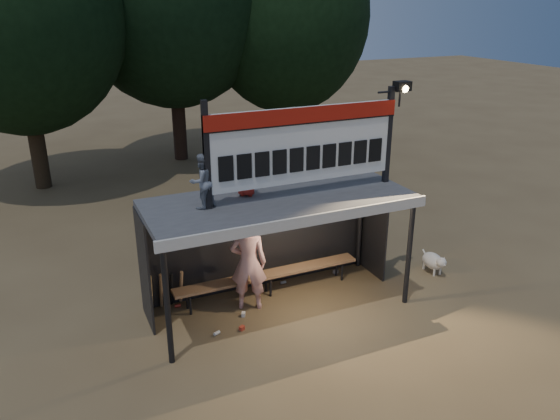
{
  "coord_description": "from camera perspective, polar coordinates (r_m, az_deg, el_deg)",
  "views": [
    {
      "loc": [
        -3.89,
        -8.7,
        5.76
      ],
      "look_at": [
        0.2,
        0.4,
        1.9
      ],
      "focal_mm": 35.0,
      "sensor_mm": 36.0,
      "label": 1
    }
  ],
  "objects": [
    {
      "name": "scoreboard_assembly",
      "position": [
        10.06,
        2.84,
        7.12
      ],
      "size": [
        4.1,
        0.27,
        1.99
      ],
      "color": "black",
      "rests_on": "dugout_shelter"
    },
    {
      "name": "child_b",
      "position": [
        10.14,
        -3.57,
        3.76
      ],
      "size": [
        0.48,
        0.42,
        0.83
      ],
      "primitive_type": "imported",
      "rotation": [
        0.0,
        0.0,
        2.69
      ],
      "color": "#A62219",
      "rests_on": "dugout_shelter"
    },
    {
      "name": "child_a",
      "position": [
        9.57,
        -8.16,
        3.0
      ],
      "size": [
        0.57,
        0.5,
        0.99
      ],
      "primitive_type": "imported",
      "rotation": [
        0.0,
        0.0,
        3.45
      ],
      "color": "slate",
      "rests_on": "dugout_shelter"
    },
    {
      "name": "dog",
      "position": [
        12.75,
        15.78,
        -5.17
      ],
      "size": [
        0.36,
        0.81,
        0.49
      ],
      "color": "beige",
      "rests_on": "ground"
    },
    {
      "name": "tree_left",
      "position": [
        18.7,
        -25.96,
        18.42
      ],
      "size": [
        6.46,
        6.46,
        9.27
      ],
      "color": "#302315",
      "rests_on": "ground"
    },
    {
      "name": "bats",
      "position": [
        11.06,
        -11.81,
        -8.15
      ],
      "size": [
        0.67,
        0.35,
        0.84
      ],
      "color": "#9F7D4A",
      "rests_on": "ground"
    },
    {
      "name": "tree_right",
      "position": [
        21.16,
        0.68,
        19.6
      ],
      "size": [
        6.08,
        6.08,
        8.72
      ],
      "color": "#302015",
      "rests_on": "ground"
    },
    {
      "name": "litter",
      "position": [
        11.13,
        -2.8,
        -9.79
      ],
      "size": [
        3.72,
        1.38,
        0.08
      ],
      "color": "#B0311E",
      "rests_on": "ground"
    },
    {
      "name": "player",
      "position": [
        10.66,
        -3.32,
        -5.55
      ],
      "size": [
        0.84,
        0.71,
        1.95
      ],
      "primitive_type": "imported",
      "rotation": [
        0.0,
        0.0,
        2.74
      ],
      "color": "white",
      "rests_on": "ground"
    },
    {
      "name": "bench",
      "position": [
        11.36,
        -1.24,
        -6.82
      ],
      "size": [
        4.0,
        0.35,
        0.48
      ],
      "color": "#936945",
      "rests_on": "ground"
    },
    {
      "name": "ground",
      "position": [
        11.13,
        -0.1,
        -10.0
      ],
      "size": [
        80.0,
        80.0,
        0.0
      ],
      "primitive_type": "plane",
      "color": "brown",
      "rests_on": "ground"
    },
    {
      "name": "dugout_shelter",
      "position": [
        10.5,
        -0.65,
        -0.72
      ],
      "size": [
        5.1,
        2.08,
        2.32
      ],
      "color": "#3D3D40",
      "rests_on": "ground"
    }
  ]
}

